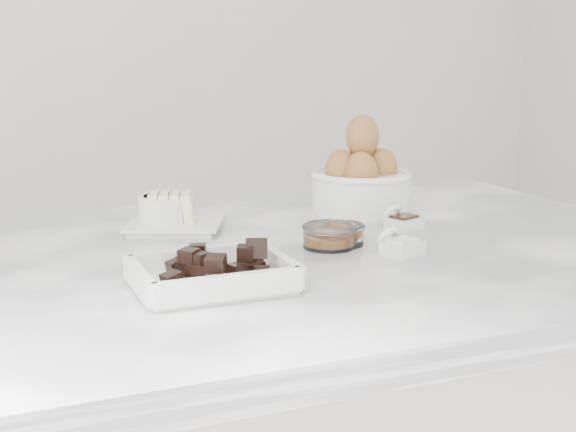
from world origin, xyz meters
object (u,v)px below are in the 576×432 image
Objects in this scene: zest_bowl at (341,233)px; butter_plate at (174,217)px; egg_bowl at (361,180)px; vanilla_spoon at (401,220)px; honey_bowl at (329,236)px; chocolate_dish at (212,271)px; salt_spoon at (399,245)px; sugar_ramekin at (167,210)px.

butter_plate is at bearing 136.82° from zest_bowl.
egg_bowl reaches higher than butter_plate.
butter_plate is 0.34m from egg_bowl.
vanilla_spoon is at bearing 22.99° from zest_bowl.
honey_bowl is 1.10× the size of zest_bowl.
chocolate_dish is 2.47× the size of salt_spoon.
egg_bowl is 0.24m from zest_bowl.
zest_bowl is 0.15m from vanilla_spoon.
egg_bowl is 0.29m from salt_spoon.
vanilla_spoon is 0.97× the size of salt_spoon.
salt_spoon is (0.29, 0.05, -0.01)m from chocolate_dish.
chocolate_dish is 0.33m from sugar_ramekin.
salt_spoon reaches higher than zest_bowl.
honey_bowl reaches higher than zest_bowl.
vanilla_spoon is (0.34, -0.14, -0.02)m from sugar_ramekin.
vanilla_spoon reaches higher than honey_bowl.
zest_bowl is at bearing -43.18° from butter_plate.
honey_bowl is at bearing -48.03° from butter_plate.
honey_bowl is at bearing -48.94° from sugar_ramekin.
sugar_ramekin reaches higher than chocolate_dish.
salt_spoon is (0.05, -0.08, -0.00)m from zest_bowl.
egg_bowl reaches higher than sugar_ramekin.
egg_bowl reaches higher than salt_spoon.
sugar_ramekin reaches higher than salt_spoon.
chocolate_dish reaches higher than zest_bowl.
chocolate_dish is 0.98× the size of butter_plate.
sugar_ramekin is 0.37m from vanilla_spoon.
butter_plate is at bearing 83.41° from chocolate_dish.
honey_bowl is 0.17m from vanilla_spoon.
vanilla_spoon is (0.16, 0.07, -0.00)m from honey_bowl.
honey_bowl is (0.18, -0.20, -0.00)m from butter_plate.
butter_plate is 2.59× the size of vanilla_spoon.
vanilla_spoon is at bearing -21.32° from butter_plate.
chocolate_dish is 0.41m from vanilla_spoon.
vanilla_spoon is at bearing 27.08° from chocolate_dish.
salt_spoon is at bearing -107.31° from egg_bowl.
chocolate_dish is 0.50m from egg_bowl.
honey_bowl is (0.21, 0.12, -0.00)m from chocolate_dish.
chocolate_dish is at bearing -169.45° from salt_spoon.
butter_plate reaches higher than chocolate_dish.
butter_plate reaches higher than zest_bowl.
butter_plate is 0.36m from vanilla_spoon.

